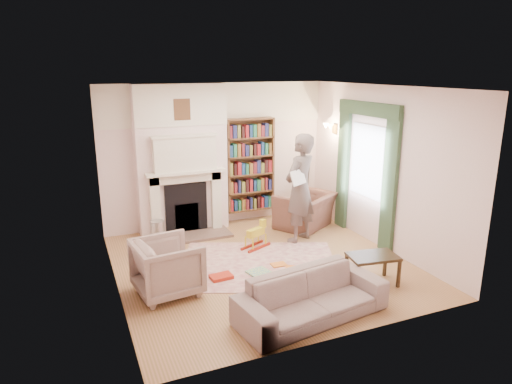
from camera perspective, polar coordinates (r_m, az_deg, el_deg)
name	(u,v)px	position (r m, az deg, el deg)	size (l,w,h in m)	color
floor	(262,264)	(7.47, 0.75, -9.01)	(4.50, 4.50, 0.00)	olive
ceiling	(263,87)	(6.81, 0.84, 12.98)	(4.50, 4.50, 0.00)	white
wall_back	(217,155)	(9.07, -4.93, 4.61)	(4.50, 4.50, 0.00)	white
wall_front	(344,225)	(5.12, 10.97, -4.13)	(4.50, 4.50, 0.00)	white
wall_left	(110,196)	(6.48, -17.77, -0.45)	(4.50, 4.50, 0.00)	white
wall_right	(382,168)	(8.16, 15.45, 2.89)	(4.50, 4.50, 0.00)	white
fireplace	(182,161)	(8.69, -9.23, 3.89)	(1.70, 0.58, 2.80)	white
bookcase	(250,165)	(9.21, -0.80, 3.40)	(1.00, 0.24, 1.85)	brown
window	(367,161)	(8.45, 13.73, 3.77)	(0.02, 0.90, 1.30)	silver
curtain_left	(390,184)	(7.94, 16.39, 1.01)	(0.07, 0.32, 2.40)	#2F462D
curtain_right	(343,167)	(9.04, 10.84, 3.05)	(0.07, 0.32, 2.40)	#2F462D
pelmet	(369,109)	(8.29, 13.89, 10.05)	(0.09, 1.70, 0.24)	#2F462D
wall_sconce	(326,129)	(9.16, 8.78, 7.76)	(0.20, 0.24, 0.24)	gold
rug	(259,265)	(7.44, 0.42, -9.08)	(2.48, 1.91, 0.01)	beige
armchair_reading	(305,211)	(9.07, 6.13, -2.32)	(1.06, 0.92, 0.69)	#4F332A
armchair_left	(168,267)	(6.54, -11.00, -9.20)	(0.84, 0.87, 0.79)	#B5AD95
sofa	(312,297)	(5.94, 6.96, -12.85)	(1.97, 0.77, 0.58)	#AA9F8C
man_reading	(300,188)	(8.18, 5.52, 0.44)	(0.72, 0.47, 1.98)	#5F504C
newspaper	(298,177)	(7.87, 5.30, 1.83)	(0.37, 0.02, 0.26)	white
coffee_table	(372,270)	(6.97, 14.31, -9.37)	(0.70, 0.45, 0.45)	#322411
paraffin_heater	(158,236)	(8.06, -12.16, -5.40)	(0.24, 0.24, 0.55)	#9FA2A6
rocking_horse	(256,235)	(8.01, -0.04, -5.42)	(0.55, 0.22, 0.49)	gold
board_game	(259,273)	(7.12, 0.43, -10.04)	(0.32, 0.32, 0.03)	#D6DC4D
game_box_lid	(221,277)	(6.99, -4.36, -10.52)	(0.33, 0.22, 0.05)	#B42814
comic_annuals	(286,270)	(7.24, 3.82, -9.70)	(0.53, 0.73, 0.02)	red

